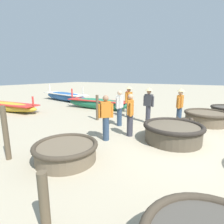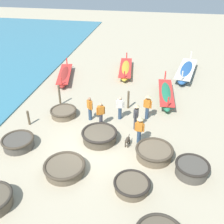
# 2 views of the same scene
# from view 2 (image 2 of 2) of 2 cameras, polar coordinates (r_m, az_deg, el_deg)

# --- Properties ---
(ground_plane) EXTENTS (80.00, 80.00, 0.00)m
(ground_plane) POSITION_cam_2_polar(r_m,az_deg,el_deg) (14.22, -4.94, -7.96)
(ground_plane) COLOR tan
(coracle_front_right) EXTENTS (1.94, 1.94, 0.59)m
(coracle_front_right) POSITION_cam_2_polar(r_m,az_deg,el_deg) (13.61, 9.18, -8.64)
(coracle_front_right) COLOR brown
(coracle_front_right) RESTS_ON ground
(coracle_center) EXTENTS (1.69, 1.69, 0.49)m
(coracle_center) POSITION_cam_2_polar(r_m,az_deg,el_deg) (17.04, -10.51, -0.07)
(coracle_center) COLOR brown
(coracle_center) RESTS_ON ground
(coracle_far_right) EXTENTS (2.00, 2.00, 0.52)m
(coracle_far_right) POSITION_cam_2_polar(r_m,az_deg,el_deg) (12.84, -10.26, -11.86)
(coracle_far_right) COLOR brown
(coracle_far_right) RESTS_ON ground
(coracle_front_left) EXTENTS (1.62, 1.62, 0.63)m
(coracle_front_left) POSITION_cam_2_polar(r_m,az_deg,el_deg) (13.07, 17.00, -11.68)
(coracle_front_left) COLOR #4C473F
(coracle_front_left) RESTS_ON ground
(coracle_upturned) EXTENTS (1.74, 1.74, 0.58)m
(coracle_upturned) POSITION_cam_2_polar(r_m,az_deg,el_deg) (14.98, -19.75, -6.18)
(coracle_upturned) COLOR #4C473F
(coracle_upturned) RESTS_ON ground
(coracle_nearest) EXTENTS (2.00, 2.00, 0.62)m
(coracle_nearest) POSITION_cam_2_polar(r_m,az_deg,el_deg) (14.56, -2.74, -5.14)
(coracle_nearest) COLOR brown
(coracle_nearest) RESTS_ON ground
(coracle_far_left) EXTENTS (1.64, 1.64, 0.46)m
(coracle_far_left) POSITION_cam_2_polar(r_m,az_deg,el_deg) (11.95, 4.33, -15.58)
(coracle_far_left) COLOR brown
(coracle_far_left) RESTS_ON ground
(long_boat_red_hull) EXTENTS (2.29, 5.66, 1.36)m
(long_boat_red_hull) POSITION_cam_2_polar(r_m,az_deg,el_deg) (23.48, 15.82, 8.53)
(long_boat_red_hull) COLOR #285693
(long_boat_red_hull) RESTS_ON ground
(long_boat_green_hull) EXTENTS (1.97, 4.76, 1.04)m
(long_boat_green_hull) POSITION_cam_2_polar(r_m,az_deg,el_deg) (22.37, -10.24, 7.85)
(long_boat_green_hull) COLOR maroon
(long_boat_green_hull) RESTS_ON ground
(long_boat_ochre_hull) EXTENTS (1.18, 4.69, 1.28)m
(long_boat_ochre_hull) POSITION_cam_2_polar(r_m,az_deg,el_deg) (19.10, 11.62, 3.74)
(long_boat_ochre_hull) COLOR #237551
(long_boat_ochre_hull) RESTS_ON ground
(long_boat_white_hull) EXTENTS (1.44, 5.07, 1.04)m
(long_boat_white_hull) POSITION_cam_2_polar(r_m,az_deg,el_deg) (23.32, 2.96, 9.29)
(long_boat_white_hull) COLOR gold
(long_boat_white_hull) RESTS_ON ground
(fisherman_by_coracle) EXTENTS (0.36, 0.52, 1.67)m
(fisherman_by_coracle) POSITION_cam_2_polar(r_m,az_deg,el_deg) (15.21, 5.24, -0.68)
(fisherman_by_coracle) COLOR #383842
(fisherman_by_coracle) RESTS_ON ground
(fisherman_hauling) EXTENTS (0.53, 0.36, 1.67)m
(fisherman_hauling) POSITION_cam_2_polar(r_m,az_deg,el_deg) (14.09, 6.00, -3.59)
(fisherman_hauling) COLOR #2D425B
(fisherman_hauling) RESTS_ON ground
(fisherman_crouching) EXTENTS (0.52, 0.36, 1.67)m
(fisherman_crouching) POSITION_cam_2_polar(r_m,az_deg,el_deg) (16.30, 7.74, 1.46)
(fisherman_crouching) COLOR #2D425B
(fisherman_crouching) RESTS_ON ground
(fisherman_standing_right) EXTENTS (0.47, 0.36, 1.57)m
(fisherman_standing_right) POSITION_cam_2_polar(r_m,az_deg,el_deg) (15.53, -2.46, -0.38)
(fisherman_standing_right) COLOR #383842
(fisherman_standing_right) RESTS_ON ground
(fisherman_with_hat) EXTENTS (0.39, 0.41, 1.57)m
(fisherman_with_hat) POSITION_cam_2_polar(r_m,az_deg,el_deg) (16.15, -4.84, 0.87)
(fisherman_with_hat) COLOR #2D425B
(fisherman_with_hat) RESTS_ON ground
(fisherman_standing_left) EXTENTS (0.53, 0.24, 1.57)m
(fisherman_standing_left) POSITION_cam_2_polar(r_m,az_deg,el_deg) (16.19, 1.76, 1.05)
(fisherman_standing_left) COLOR #2D425B
(fisherman_standing_left) RESTS_ON ground
(dog) EXTENTS (0.27, 0.68, 0.55)m
(dog) POSITION_cam_2_polar(r_m,az_deg,el_deg) (14.17, 3.37, -6.16)
(dog) COLOR #3D3328
(dog) RESTS_ON ground
(mooring_post_inland) EXTENTS (0.14, 0.14, 0.95)m
(mooring_post_inland) POSITION_cam_2_polar(r_m,az_deg,el_deg) (16.59, -17.71, -1.23)
(mooring_post_inland) COLOR brown
(mooring_post_inland) RESTS_ON ground
(mooring_post_shoreline) EXTENTS (0.14, 0.14, 1.46)m
(mooring_post_shoreline) POSITION_cam_2_polar(r_m,az_deg,el_deg) (18.20, -11.36, 3.62)
(mooring_post_shoreline) COLOR brown
(mooring_post_shoreline) RESTS_ON ground
(mooring_post_mid_beach) EXTENTS (0.14, 0.14, 1.27)m
(mooring_post_mid_beach) POSITION_cam_2_polar(r_m,az_deg,el_deg) (17.50, 3.57, 2.68)
(mooring_post_mid_beach) COLOR brown
(mooring_post_mid_beach) RESTS_ON ground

